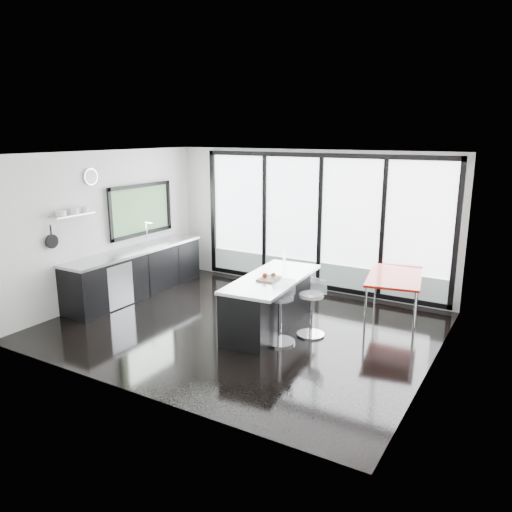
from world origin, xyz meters
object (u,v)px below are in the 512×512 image
Objects in this scene: bar_stool_far at (311,315)px; island at (268,302)px; red_table at (393,298)px; bar_stool_near at (280,319)px.

island is at bearing -156.03° from bar_stool_far.
island is 0.75m from bar_stool_far.
red_table reaches higher than bar_stool_far.
island is 2.89× the size of bar_stool_near.
red_table is at bearing 39.18° from island.
bar_stool_near is at bearing -45.53° from island.
island is 0.65m from bar_stool_near.
island reaches higher than red_table.
bar_stool_far is at bearing -125.11° from red_table.
island is 1.48× the size of red_table.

